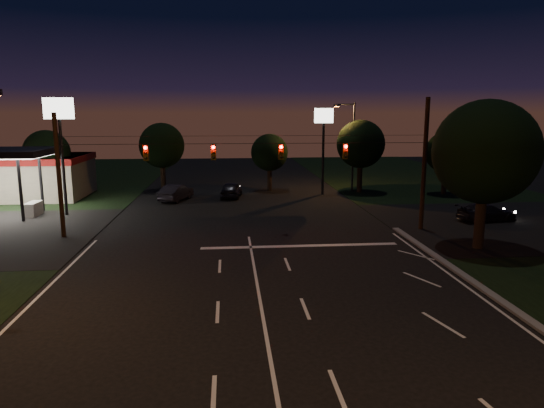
{
  "coord_description": "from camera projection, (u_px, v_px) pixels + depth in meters",
  "views": [
    {
      "loc": [
        -1.28,
        -16.68,
        7.97
      ],
      "look_at": [
        1.12,
        9.55,
        3.0
      ],
      "focal_mm": 32.0,
      "sensor_mm": 36.0,
      "label": 1
    }
  ],
  "objects": [
    {
      "name": "street_light_right_far",
      "position": [
        351.0,
        140.0,
        49.26
      ],
      "size": [
        2.2,
        0.35,
        9.0
      ],
      "color": "black",
      "rests_on": "ground"
    },
    {
      "name": "gas_station",
      "position": [
        7.0,
        174.0,
        45.25
      ],
      "size": [
        14.2,
        16.1,
        5.25
      ],
      "color": "gray",
      "rests_on": "ground"
    },
    {
      "name": "ground",
      "position": [
        265.0,
        332.0,
        17.91
      ],
      "size": [
        140.0,
        140.0,
        0.0
      ],
      "primitive_type": "plane",
      "color": "black",
      "rests_on": "ground"
    },
    {
      "name": "pole_sign_right",
      "position": [
        324.0,
        131.0,
        46.83
      ],
      "size": [
        1.8,
        0.3,
        8.4
      ],
      "color": "black",
      "rests_on": "ground"
    },
    {
      "name": "car_oncoming_b",
      "position": [
        176.0,
        192.0,
        44.61
      ],
      "size": [
        2.98,
        4.79,
        1.49
      ],
      "primitive_type": "imported",
      "rotation": [
        0.0,
        0.0,
        2.81
      ],
      "color": "black",
      "rests_on": "ground"
    },
    {
      "name": "tree_right_near",
      "position": [
        484.0,
        153.0,
        28.02
      ],
      "size": [
        6.0,
        6.0,
        8.76
      ],
      "color": "black",
      "rests_on": "ground"
    },
    {
      "name": "tree_far_a",
      "position": [
        47.0,
        153.0,
        44.99
      ],
      "size": [
        4.2,
        4.2,
        6.42
      ],
      "color": "black",
      "rests_on": "ground"
    },
    {
      "name": "car_cross",
      "position": [
        487.0,
        213.0,
        36.05
      ],
      "size": [
        4.76,
        2.57,
        1.31
      ],
      "primitive_type": "imported",
      "rotation": [
        0.0,
        0.0,
        1.74
      ],
      "color": "black",
      "rests_on": "ground"
    },
    {
      "name": "tree_far_d",
      "position": [
        361.0,
        145.0,
        48.56
      ],
      "size": [
        4.8,
        4.8,
        7.3
      ],
      "color": "black",
      "rests_on": "ground"
    },
    {
      "name": "signal_span",
      "position": [
        247.0,
        151.0,
        31.54
      ],
      "size": [
        24.0,
        0.4,
        1.56
      ],
      "color": "black",
      "rests_on": "ground"
    },
    {
      "name": "tree_far_e",
      "position": [
        446.0,
        153.0,
        47.43
      ],
      "size": [
        4.0,
        4.0,
        6.18
      ],
      "color": "black",
      "rests_on": "ground"
    },
    {
      "name": "utility_pole_left",
      "position": [
        64.0,
        237.0,
        31.52
      ],
      "size": [
        0.28,
        0.28,
        8.0
      ],
      "primitive_type": "cylinder",
      "color": "black",
      "rests_on": "ground"
    },
    {
      "name": "stop_bar",
      "position": [
        300.0,
        246.0,
        29.44
      ],
      "size": [
        12.0,
        0.5,
        0.01
      ],
      "primitive_type": "cube",
      "color": "silver",
      "rests_on": "ground"
    },
    {
      "name": "utility_pole_right",
      "position": [
        421.0,
        229.0,
        33.67
      ],
      "size": [
        0.3,
        0.3,
        9.0
      ],
      "primitive_type": "cylinder",
      "color": "black",
      "rests_on": "ground"
    },
    {
      "name": "pole_sign_left_near",
      "position": [
        60.0,
        126.0,
        36.9
      ],
      "size": [
        2.2,
        0.3,
        9.1
      ],
      "color": "black",
      "rests_on": "ground"
    },
    {
      "name": "car_oncoming_a",
      "position": [
        231.0,
        190.0,
        46.22
      ],
      "size": [
        2.34,
        4.53,
        1.48
      ],
      "primitive_type": "imported",
      "rotation": [
        0.0,
        0.0,
        3.0
      ],
      "color": "black",
      "rests_on": "ground"
    },
    {
      "name": "tree_far_c",
      "position": [
        270.0,
        153.0,
        49.86
      ],
      "size": [
        3.8,
        3.8,
        5.86
      ],
      "color": "black",
      "rests_on": "ground"
    },
    {
      "name": "cross_street_right",
      "position": [
        521.0,
        224.0,
        35.36
      ],
      "size": [
        20.0,
        16.0,
        0.02
      ],
      "primitive_type": "cube",
      "color": "black",
      "rests_on": "ground"
    },
    {
      "name": "tree_far_b",
      "position": [
        162.0,
        146.0,
        49.74
      ],
      "size": [
        4.6,
        4.6,
        6.98
      ],
      "color": "black",
      "rests_on": "ground"
    }
  ]
}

